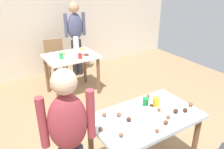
{
  "coord_description": "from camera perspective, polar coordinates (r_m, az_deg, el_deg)",
  "views": [
    {
      "loc": [
        -1.48,
        -1.69,
        2.11
      ],
      "look_at": [
        -0.05,
        0.58,
        0.9
      ],
      "focal_mm": 36.62,
      "sensor_mm": 36.0,
      "label": 1
    }
  ],
  "objects": [
    {
      "name": "donut_far_5",
      "position": [
        4.21,
        -12.4,
        5.13
      ],
      "size": [
        0.13,
        0.13,
        0.04
      ],
      "primitive_type": "torus",
      "color": "gold",
      "rests_on": "dining_table_far"
    },
    {
      "name": "chair_far_table",
      "position": [
        4.84,
        -13.96,
        4.03
      ],
      "size": [
        0.46,
        0.46,
        0.87
      ],
      "color": "olive",
      "rests_on": "ground_plane"
    },
    {
      "name": "cake_ball_13",
      "position": [
        2.68,
        19.03,
        -7.07
      ],
      "size": [
        0.05,
        0.05,
        0.05
      ],
      "primitive_type": "sphere",
      "color": "brown",
      "rests_on": "dining_table_near"
    },
    {
      "name": "wall_back",
      "position": [
        5.18,
        -15.73,
        14.37
      ],
      "size": [
        6.4,
        0.1,
        2.6
      ],
      "primitive_type": "cube",
      "color": "beige",
      "rests_on": "ground_plane"
    },
    {
      "name": "person_adult_far",
      "position": [
        4.9,
        -9.12,
        10.23
      ],
      "size": [
        0.45,
        0.23,
        1.57
      ],
      "color": "#28282D",
      "rests_on": "ground_plane"
    },
    {
      "name": "cake_ball_4",
      "position": [
        2.74,
        9.02,
        -5.26
      ],
      "size": [
        0.04,
        0.04,
        0.04
      ],
      "primitive_type": "sphere",
      "color": "brown",
      "rests_on": "dining_table_near"
    },
    {
      "name": "cup_near_0",
      "position": [
        2.58,
        10.96,
        -6.7
      ],
      "size": [
        0.08,
        0.08,
        0.1
      ],
      "primitive_type": "cylinder",
      "color": "yellow",
      "rests_on": "dining_table_near"
    },
    {
      "name": "cake_ball_2",
      "position": [
        2.19,
        -2.81,
        -13.48
      ],
      "size": [
        0.04,
        0.04,
        0.04
      ],
      "primitive_type": "sphere",
      "color": "brown",
      "rests_on": "dining_table_near"
    },
    {
      "name": "cake_ball_7",
      "position": [
        2.56,
        17.82,
        -8.48
      ],
      "size": [
        0.05,
        0.05,
        0.05
      ],
      "primitive_type": "sphere",
      "color": "#3D2319",
      "rests_on": "dining_table_near"
    },
    {
      "name": "cake_ball_3",
      "position": [
        2.21,
        11.19,
        -13.57
      ],
      "size": [
        0.04,
        0.04,
        0.04
      ],
      "primitive_type": "sphere",
      "color": "brown",
      "rests_on": "dining_table_near"
    },
    {
      "name": "donut_far_1",
      "position": [
        4.13,
        -7.85,
        5.04
      ],
      "size": [
        0.12,
        0.12,
        0.03
      ],
      "primitive_type": "torus",
      "color": "white",
      "rests_on": "dining_table_far"
    },
    {
      "name": "cake_ball_10",
      "position": [
        2.32,
        13.28,
        -11.58
      ],
      "size": [
        0.05,
        0.05,
        0.05
      ],
      "primitive_type": "sphere",
      "color": "brown",
      "rests_on": "dining_table_near"
    },
    {
      "name": "cup_far_0",
      "position": [
        3.95,
        -7.98,
        4.6
      ],
      "size": [
        0.08,
        0.08,
        0.09
      ],
      "primitive_type": "cylinder",
      "color": "red",
      "rests_on": "dining_table_far"
    },
    {
      "name": "cake_ball_6",
      "position": [
        2.37,
        -1.95,
        -9.99
      ],
      "size": [
        0.05,
        0.05,
        0.05
      ],
      "primitive_type": "sphere",
      "color": "brown",
      "rests_on": "dining_table_near"
    },
    {
      "name": "dining_table_far",
      "position": [
        4.2,
        -10.1,
        3.08
      ],
      "size": [
        0.9,
        0.68,
        0.75
      ],
      "color": "white",
      "rests_on": "ground_plane"
    },
    {
      "name": "cake_ball_8",
      "position": [
        2.37,
        1.71,
        -9.96
      ],
      "size": [
        0.05,
        0.05,
        0.05
      ],
      "primitive_type": "sphere",
      "color": "brown",
      "rests_on": "dining_table_near"
    },
    {
      "name": "donut_far_0",
      "position": [
        4.09,
        -6.46,
        4.92
      ],
      "size": [
        0.1,
        0.1,
        0.03
      ],
      "primitive_type": "torus",
      "color": "brown",
      "rests_on": "dining_table_far"
    },
    {
      "name": "cake_ball_12",
      "position": [
        2.51,
        11.65,
        -8.57
      ],
      "size": [
        0.04,
        0.04,
        0.04
      ],
      "primitive_type": "sphere",
      "color": "brown",
      "rests_on": "dining_table_near"
    },
    {
      "name": "cake_ball_9",
      "position": [
        2.31,
        4.19,
        -11.13
      ],
      "size": [
        0.05,
        0.05,
        0.05
      ],
      "primitive_type": "sphere",
      "color": "#3D2319",
      "rests_on": "dining_table_near"
    },
    {
      "name": "cake_ball_0",
      "position": [
        2.41,
        13.89,
        -10.25
      ],
      "size": [
        0.04,
        0.04,
        0.04
      ],
      "primitive_type": "sphere",
      "color": "brown",
      "rests_on": "dining_table_near"
    },
    {
      "name": "person_girl_near",
      "position": [
        1.97,
        -10.69,
        -14.76
      ],
      "size": [
        0.45,
        0.27,
        1.47
      ],
      "color": "#383D4C",
      "rests_on": "ground_plane"
    },
    {
      "name": "donut_far_3",
      "position": [
        4.24,
        -14.82,
        5.01
      ],
      "size": [
        0.13,
        0.13,
        0.04
      ],
      "primitive_type": "torus",
      "color": "white",
      "rests_on": "dining_table_far"
    },
    {
      "name": "pitcher_far",
      "position": [
        4.42,
        -8.97,
        7.71
      ],
      "size": [
        0.1,
        0.1,
        0.25
      ],
      "primitive_type": "cylinder",
      "color": "white",
      "rests_on": "dining_table_far"
    },
    {
      "name": "fork_near",
      "position": [
        2.04,
        2.13,
        -17.37
      ],
      "size": [
        0.17,
        0.02,
        0.01
      ],
      "primitive_type": "cube",
      "color": "silver",
      "rests_on": "dining_table_near"
    },
    {
      "name": "soda_can",
      "position": [
        2.52,
        8.34,
        -7.04
      ],
      "size": [
        0.07,
        0.07,
        0.12
      ],
      "primitive_type": "cylinder",
      "color": "#198438",
      "rests_on": "dining_table_near"
    },
    {
      "name": "donut_far_4",
      "position": [
        4.08,
        -10.62,
        4.67
      ],
      "size": [
        0.14,
        0.14,
        0.04
      ],
      "primitive_type": "torus",
      "color": "white",
      "rests_on": "dining_table_far"
    },
    {
      "name": "donut_far_2",
      "position": [
        4.42,
        -7.48,
        6.35
      ],
      "size": [
        0.11,
        0.11,
        0.03
      ],
      "primitive_type": "torus",
      "color": "gold",
      "rests_on": "dining_table_far"
    },
    {
      "name": "mixing_bowl",
      "position": [
        2.38,
        8.81,
        -9.82
      ],
      "size": [
        0.2,
        0.2,
        0.07
      ],
      "primitive_type": "cylinder",
      "color": "white",
      "rests_on": "dining_table_near"
    },
    {
      "name": "dining_table_near",
      "position": [
        2.49,
        8.25,
        -12.31
      ],
      "size": [
        1.13,
        0.68,
        0.75
      ],
      "color": "silver",
      "rests_on": "ground_plane"
    },
    {
      "name": "cake_ball_5",
      "position": [
        2.54,
        9.79,
        -7.81
      ],
      "size": [
        0.05,
        0.05,
        0.05
      ],
      "primitive_type": "sphere",
      "color": "#3D2319",
      "rests_on": "dining_table_near"
    },
    {
      "name": "cup_far_1",
      "position": [
        3.99,
        -12.56,
        4.51
      ],
      "size": [
        0.07,
        0.07,
        0.1
      ],
      "primitive_type": "cylinder",
      "color": "green",
      "rests_on": "dining_table_far"
    },
    {
      "name": "cake_ball_1",
      "position": [
        2.51,
        15.61,
        -8.76
      ],
      "size": [
        0.05,
        0.05,
        0.05
      ],
      "primitive_type": "sphere",
      "color": "#3D2319",
      "rests_on": "dining_table_near"
    },
    {
      "name": "cake_ball_11",
      "position": [
        2.12,
        2.28,
        -14.85
      ],
      "size": [
        0.04,
        0.04,
        0.04
      ],
      "primitive_type": "sphere",
      "color": "brown",
      "rests_on": "dining_table_near"
    }
  ]
}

